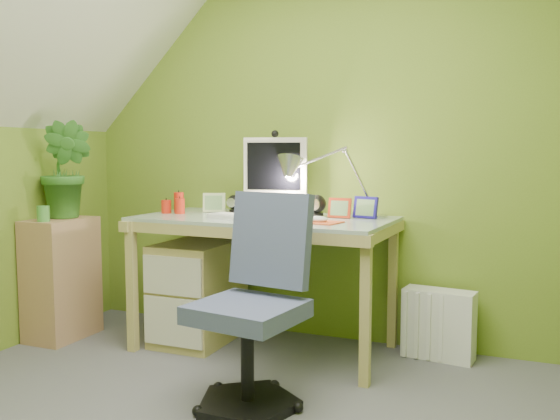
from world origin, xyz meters
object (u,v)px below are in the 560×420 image
at_px(desk, 264,283).
at_px(monitor, 276,173).
at_px(side_ledge, 61,278).
at_px(task_chair, 247,309).
at_px(desk_lamp, 348,167).
at_px(potted_plant, 67,170).
at_px(radiator, 439,324).

relative_size(desk, monitor, 2.96).
xyz_separation_m(desk, side_ledge, (-1.25, -0.28, -0.02)).
bearing_deg(task_chair, side_ledge, 170.72).
distance_m(desk, monitor, 0.66).
height_order(desk_lamp, side_ledge, desk_lamp).
distance_m(desk_lamp, potted_plant, 1.73).
xyz_separation_m(monitor, task_chair, (0.26, -0.95, -0.57)).
xyz_separation_m(desk_lamp, task_chair, (-0.19, -0.95, -0.62)).
xyz_separation_m(potted_plant, radiator, (2.20, 0.46, -0.85)).
xyz_separation_m(monitor, potted_plant, (-1.23, -0.41, 0.02)).
bearing_deg(side_ledge, desk_lamp, 15.06).
xyz_separation_m(desk_lamp, radiator, (0.52, 0.05, -0.88)).
height_order(monitor, side_ledge, monitor).
bearing_deg(potted_plant, radiator, 11.77).
height_order(desk, potted_plant, potted_plant).
relative_size(desk, radiator, 3.76).
distance_m(desk, radiator, 1.02).
bearing_deg(side_ledge, task_chair, -18.06).
relative_size(desk, side_ledge, 1.96).
height_order(potted_plant, radiator, potted_plant).
xyz_separation_m(monitor, side_ledge, (-1.25, -0.46, -0.66)).
height_order(monitor, desk_lamp, desk_lamp).
bearing_deg(desk, desk_lamp, 24.09).
relative_size(desk, potted_plant, 2.43).
relative_size(desk_lamp, potted_plant, 0.97).
bearing_deg(side_ledge, radiator, 12.87).
height_order(desk_lamp, task_chair, desk_lamp).
bearing_deg(radiator, desk_lamp, -167.31).
bearing_deg(side_ledge, potted_plant, 63.49).
relative_size(desk_lamp, task_chair, 0.64).
height_order(potted_plant, task_chair, potted_plant).
bearing_deg(potted_plant, monitor, 18.39).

